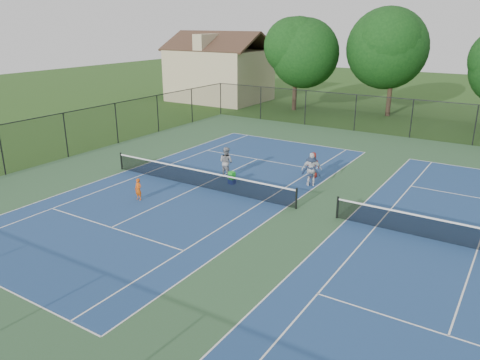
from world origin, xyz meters
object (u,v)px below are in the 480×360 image
Objects in this scene: clapboard_house at (219,73)px; ball_hopper at (232,176)px; tree_back_a at (296,49)px; ball_crate at (232,182)px; instructor at (226,162)px; tree_back_b at (395,45)px; bystander_c at (313,165)px; child_player at (138,189)px; bystander_a at (312,169)px; bystander_b at (311,171)px.

clapboard_house is 29.36m from ball_hopper.
tree_back_a is 24.47m from ball_crate.
clapboard_house is at bearing 126.20° from ball_hopper.
tree_back_a is at bearing 107.84° from ball_hopper.
instructor is at bearing -73.83° from tree_back_a.
tree_back_b is 6.61× the size of bystander_c.
clapboard_house is 9.49× the size of child_player.
tree_back_b is 21.97m from bystander_c.
instructor is at bearing 71.87° from child_player.
tree_back_b is 5.57× the size of instructor.
bystander_b is at bearing -45.49° from bystander_a.
child_player is (14.62, -28.23, -2.52)m from clapboard_house.
bystander_b is at bearing 45.09° from child_player.
bystander_b is at bearing -84.64° from tree_back_b.
child_player is 9.41m from bystander_a.
ball_hopper is (7.27, -22.60, -5.55)m from tree_back_a.
tree_back_b reaches higher than child_player.
tree_back_a is 9.24m from tree_back_b.
tree_back_b reaches higher than clapboard_house.
instructor reaches higher than ball_crate.
ball_crate is (0.97, -0.89, -0.76)m from instructor.
tree_back_b is 23.26m from bystander_a.
tree_back_b reaches higher than ball_hopper.
bystander_b is 1.11× the size of bystander_c.
bystander_c is at bearing -85.59° from tree_back_b.
tree_back_b is at bearing -104.49° from bystander_c.
tree_back_a is 23.19m from instructor.
bystander_c is 3.48× the size of ball_hopper.
tree_back_a is at bearing -79.83° from bystander_c.
bystander_c is (-0.48, 1.32, -0.08)m from bystander_b.
tree_back_a reaches higher than ball_hopper.
tree_back_a is 28.15m from child_player.
child_player is 5.77m from instructor.
bystander_a is 1.24× the size of bystander_c.
ball_hopper is at bearing 0.00° from ball_crate.
instructor is at bearing 137.65° from ball_hopper.
ball_hopper is (-3.36, -3.48, -0.27)m from bystander_c.
child_player is 10.09m from bystander_c.
ball_crate is at bearing -94.01° from tree_back_b.
tree_back_b reaches higher than bystander_a.
clapboard_house is 28.04m from instructor.
tree_back_a is at bearing -5.71° from clapboard_house.
clapboard_house is 30.17m from bystander_b.
clapboard_house is (-19.00, -1.00, -3.50)m from tree_back_b.
clapboard_house is 7.12× the size of bystander_c.
clapboard_house is 31.89m from child_player.
tree_back_b reaches higher than ball_crate.
ball_hopper is (0.97, -0.89, -0.41)m from instructor.
bystander_c is (-0.51, 1.33, -0.18)m from bystander_a.
tree_back_a reaches higher than ball_crate.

